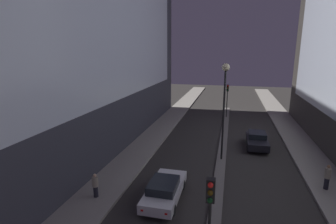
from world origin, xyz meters
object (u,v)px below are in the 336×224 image
(traffic_light_near, at_px, (210,209))
(traffic_light_mid, at_px, (227,93))
(car_right_lane, at_px, (257,140))
(pedestrian_on_right_sidewalk, at_px, (327,176))
(street_lamp, at_px, (225,90))
(pedestrian_on_left_sidewalk, at_px, (95,185))
(car_left_lane, at_px, (165,189))

(traffic_light_near, distance_m, traffic_light_mid, 27.27)
(traffic_light_mid, height_order, car_right_lane, traffic_light_mid)
(car_right_lane, distance_m, pedestrian_on_right_sidewalk, 8.30)
(street_lamp, relative_size, pedestrian_on_right_sidewalk, 4.70)
(traffic_light_mid, bearing_deg, pedestrian_on_left_sidewalk, -107.79)
(car_left_lane, xyz_separation_m, pedestrian_on_left_sidewalk, (-4.15, -0.91, 0.25))
(traffic_light_mid, distance_m, street_lamp, 15.02)
(street_lamp, bearing_deg, traffic_light_mid, 90.00)
(car_left_lane, bearing_deg, pedestrian_on_right_sidewalk, 19.40)
(pedestrian_on_left_sidewalk, bearing_deg, pedestrian_on_right_sidewalk, 17.38)
(car_left_lane, xyz_separation_m, pedestrian_on_right_sidewalk, (10.00, 3.52, 0.34))
(traffic_light_near, relative_size, pedestrian_on_left_sidewalk, 2.90)
(street_lamp, bearing_deg, car_right_lane, 51.53)
(traffic_light_near, xyz_separation_m, car_left_lane, (-3.13, 5.49, -2.68))
(car_right_lane, bearing_deg, street_lamp, -128.47)
(car_left_lane, bearing_deg, traffic_light_mid, 81.82)
(pedestrian_on_left_sidewalk, xyz_separation_m, pedestrian_on_right_sidewalk, (14.15, 4.43, 0.09))
(traffic_light_near, height_order, pedestrian_on_right_sidewalk, traffic_light_near)
(car_right_lane, height_order, pedestrian_on_left_sidewalk, pedestrian_on_left_sidewalk)
(street_lamp, relative_size, car_left_lane, 1.68)
(car_left_lane, xyz_separation_m, car_right_lane, (6.26, 10.92, 0.01))
(pedestrian_on_left_sidewalk, height_order, pedestrian_on_right_sidewalk, pedestrian_on_right_sidewalk)
(street_lamp, bearing_deg, car_left_lane, -114.14)
(car_right_lane, xyz_separation_m, pedestrian_on_left_sidewalk, (-10.41, -11.83, 0.23))
(traffic_light_near, distance_m, pedestrian_on_right_sidewalk, 11.57)
(traffic_light_near, bearing_deg, pedestrian_on_right_sidewalk, 52.68)
(pedestrian_on_right_sidewalk, bearing_deg, traffic_light_mid, 110.61)
(car_left_lane, bearing_deg, car_right_lane, 60.18)
(traffic_light_near, height_order, pedestrian_on_left_sidewalk, traffic_light_near)
(traffic_light_near, height_order, traffic_light_mid, same)
(street_lamp, height_order, pedestrian_on_right_sidewalk, street_lamp)
(street_lamp, bearing_deg, pedestrian_on_right_sidewalk, -26.75)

